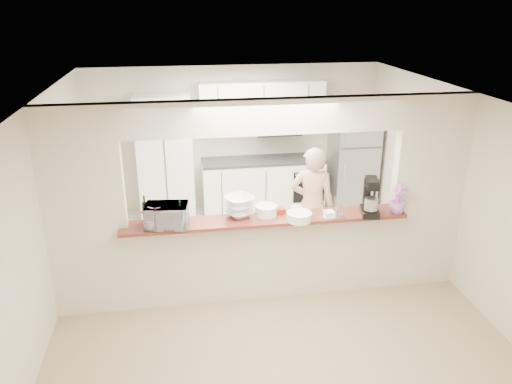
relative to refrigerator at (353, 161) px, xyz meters
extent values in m
plane|color=tan|center=(-2.05, -2.65, -0.85)|extent=(6.00, 6.00, 0.00)
cube|color=silver|center=(-2.05, -1.10, -0.84)|extent=(5.00, 2.90, 0.01)
cube|color=beige|center=(-4.10, -2.65, 0.40)|extent=(0.90, 0.15, 2.50)
cube|color=beige|center=(0.00, -2.65, 0.40)|extent=(0.90, 0.15, 2.50)
cube|color=beige|center=(-2.05, -2.65, 1.45)|extent=(3.20, 0.15, 0.40)
cube|color=beige|center=(-2.05, -2.65, -0.32)|extent=(3.20, 0.15, 1.05)
cube|color=brown|center=(-2.05, -2.70, 0.22)|extent=(3.40, 0.38, 0.04)
cube|color=white|center=(-3.25, 0.05, 0.20)|extent=(0.90, 0.60, 2.10)
cube|color=white|center=(-1.60, 0.05, -0.40)|extent=(2.10, 0.60, 0.90)
cube|color=#323235|center=(-1.60, 0.05, 0.07)|extent=(2.10, 0.62, 0.04)
cube|color=white|center=(-1.60, 0.18, 1.02)|extent=(2.10, 0.35, 0.75)
cube|color=black|center=(-1.35, 0.07, 0.59)|extent=(0.75, 0.45, 0.12)
cube|color=black|center=(-0.85, -0.25, -0.35)|extent=(0.55, 0.02, 0.55)
cube|color=#A1A0A5|center=(0.00, 0.00, 0.00)|extent=(0.75, 0.70, 1.70)
imported|color=#EA7CE2|center=(-3.35, -2.80, 0.40)|extent=(0.33, 0.30, 0.32)
cylinder|color=black|center=(-3.45, -2.58, 0.36)|extent=(0.06, 0.06, 0.24)
cylinder|color=black|center=(-3.45, -2.58, 0.52)|extent=(0.02, 0.02, 0.08)
cylinder|color=black|center=(-3.05, -2.80, 0.36)|extent=(0.06, 0.06, 0.24)
cylinder|color=black|center=(-3.05, -2.80, 0.52)|extent=(0.02, 0.02, 0.08)
imported|color=#B2B2B7|center=(-3.20, -2.75, 0.37)|extent=(0.51, 0.38, 0.27)
imported|color=white|center=(-2.35, -2.60, 0.36)|extent=(0.44, 0.44, 0.24)
cylinder|color=white|center=(-2.03, -2.62, 0.30)|extent=(0.26, 0.26, 0.12)
cylinder|color=white|center=(-2.03, -2.62, 0.36)|extent=(0.27, 0.27, 0.01)
cylinder|color=white|center=(-1.68, -2.84, 0.29)|extent=(0.29, 0.29, 0.10)
cylinder|color=white|center=(-1.68, -2.84, 0.34)|extent=(0.30, 0.30, 0.01)
cylinder|color=maroon|center=(-1.85, -2.57, 0.27)|extent=(0.14, 0.14, 0.06)
cylinder|color=tan|center=(-1.65, -2.57, 0.27)|extent=(0.14, 0.14, 0.07)
cube|color=silver|center=(-1.25, -2.80, 0.25)|extent=(0.29, 0.20, 0.02)
cube|color=white|center=(-1.25, -2.80, 0.29)|extent=(0.13, 0.13, 0.07)
cube|color=black|center=(-0.80, -2.80, 0.28)|extent=(0.26, 0.35, 0.08)
cube|color=black|center=(-0.78, -2.69, 0.48)|extent=(0.15, 0.14, 0.33)
cube|color=black|center=(-0.80, -2.81, 0.65)|extent=(0.19, 0.29, 0.11)
cylinder|color=#B7B7BC|center=(-0.81, -2.86, 0.41)|extent=(0.15, 0.15, 0.14)
imported|color=#D673D3|center=(-0.45, -2.80, 0.42)|extent=(0.26, 0.26, 0.36)
imported|color=#D2A788|center=(-1.24, -1.85, -0.01)|extent=(0.71, 0.58, 1.67)
camera|label=1|loc=(-3.03, -8.01, 2.67)|focal=35.00mm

